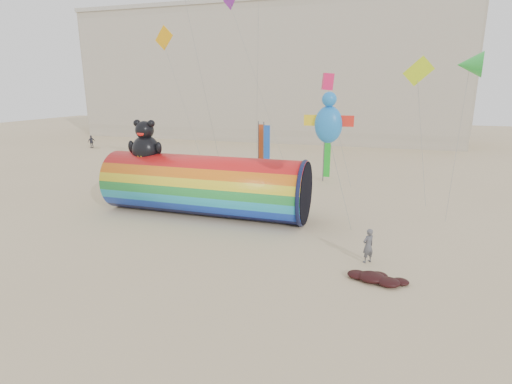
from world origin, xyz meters
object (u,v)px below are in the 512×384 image
(hotel_building, at_px, (266,74))
(fabric_bundle, at_px, (376,278))
(windsock_assembly, at_px, (204,184))
(kite_handler, at_px, (368,246))

(hotel_building, bearing_deg, fabric_bundle, -68.33)
(hotel_building, xyz_separation_m, fabric_bundle, (19.40, -48.83, -10.14))
(fabric_bundle, bearing_deg, windsock_assembly, 149.52)
(windsock_assembly, distance_m, kite_handler, 11.70)
(windsock_assembly, bearing_deg, fabric_bundle, -30.48)
(windsock_assembly, relative_size, kite_handler, 7.91)
(hotel_building, relative_size, windsock_assembly, 4.47)
(windsock_assembly, xyz_separation_m, kite_handler, (10.69, -4.61, -1.21))
(kite_handler, bearing_deg, fabric_bundle, 59.73)
(kite_handler, bearing_deg, hotel_building, -111.96)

